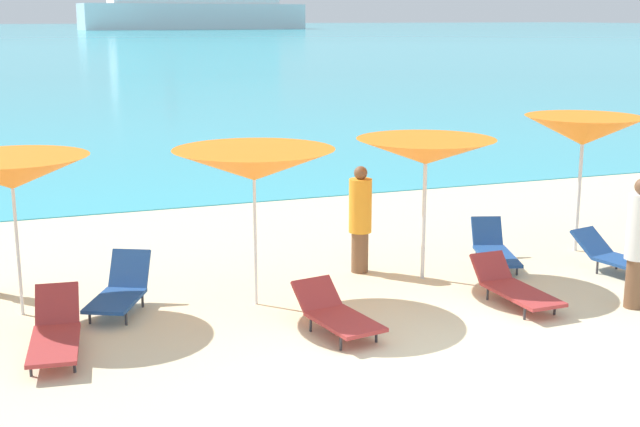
{
  "coord_description": "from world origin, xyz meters",
  "views": [
    {
      "loc": [
        -4.7,
        -8.02,
        4.0
      ],
      "look_at": [
        -0.44,
        3.37,
        1.2
      ],
      "focal_mm": 48.38,
      "sensor_mm": 36.0,
      "label": 1
    }
  ],
  "objects_px": {
    "umbrella_5": "(583,131)",
    "lounge_chair_3": "(514,287)",
    "lounge_chair_4": "(55,332)",
    "lounge_chair_7": "(616,256)",
    "beachgoer_4": "(639,240)",
    "umbrella_2": "(11,173)",
    "lounge_chair_8": "(336,313)",
    "umbrella_3": "(254,165)",
    "beachgoer_1": "(360,217)",
    "lounge_chair_9": "(120,290)",
    "cruise_ship": "(195,0)",
    "umbrella_4": "(426,152)",
    "lounge_chair_2": "(494,249)"
  },
  "relations": [
    {
      "from": "lounge_chair_8",
      "to": "cruise_ship",
      "type": "height_order",
      "value": "cruise_ship"
    },
    {
      "from": "umbrella_2",
      "to": "lounge_chair_8",
      "type": "bearing_deg",
      "value": -29.77
    },
    {
      "from": "umbrella_2",
      "to": "cruise_ship",
      "type": "xyz_separation_m",
      "value": [
        57.27,
        246.88,
        6.62
      ]
    },
    {
      "from": "beachgoer_1",
      "to": "umbrella_2",
      "type": "bearing_deg",
      "value": -89.39
    },
    {
      "from": "lounge_chair_4",
      "to": "beachgoer_1",
      "type": "relative_size",
      "value": 1.02
    },
    {
      "from": "beachgoer_1",
      "to": "lounge_chair_3",
      "type": "bearing_deg",
      "value": 30.79
    },
    {
      "from": "lounge_chair_8",
      "to": "beachgoer_4",
      "type": "height_order",
      "value": "beachgoer_4"
    },
    {
      "from": "lounge_chair_9",
      "to": "beachgoer_4",
      "type": "xyz_separation_m",
      "value": [
        6.76,
        -2.37,
        0.67
      ]
    },
    {
      "from": "umbrella_5",
      "to": "lounge_chair_9",
      "type": "height_order",
      "value": "umbrella_5"
    },
    {
      "from": "cruise_ship",
      "to": "lounge_chair_8",
      "type": "bearing_deg",
      "value": -109.32
    },
    {
      "from": "lounge_chair_7",
      "to": "cruise_ship",
      "type": "bearing_deg",
      "value": 66.08
    },
    {
      "from": "lounge_chair_3",
      "to": "beachgoer_4",
      "type": "distance_m",
      "value": 1.81
    },
    {
      "from": "umbrella_5",
      "to": "lounge_chair_7",
      "type": "bearing_deg",
      "value": -101.07
    },
    {
      "from": "lounge_chair_3",
      "to": "cruise_ship",
      "type": "xyz_separation_m",
      "value": [
        50.72,
        248.84,
        8.35
      ]
    },
    {
      "from": "umbrella_2",
      "to": "cruise_ship",
      "type": "bearing_deg",
      "value": 76.94
    },
    {
      "from": "lounge_chair_8",
      "to": "lounge_chair_9",
      "type": "xyz_separation_m",
      "value": [
        -2.48,
        1.83,
        0.04
      ]
    },
    {
      "from": "umbrella_4",
      "to": "lounge_chair_7",
      "type": "xyz_separation_m",
      "value": [
        2.97,
        -0.86,
        -1.7
      ]
    },
    {
      "from": "umbrella_2",
      "to": "lounge_chair_2",
      "type": "relative_size",
      "value": 1.37
    },
    {
      "from": "umbrella_4",
      "to": "lounge_chair_2",
      "type": "xyz_separation_m",
      "value": [
        1.44,
        0.26,
        -1.73
      ]
    },
    {
      "from": "umbrella_3",
      "to": "beachgoer_4",
      "type": "height_order",
      "value": "umbrella_3"
    },
    {
      "from": "umbrella_3",
      "to": "beachgoer_1",
      "type": "distance_m",
      "value": 2.47
    },
    {
      "from": "umbrella_3",
      "to": "beachgoer_4",
      "type": "relative_size",
      "value": 1.26
    },
    {
      "from": "umbrella_4",
      "to": "lounge_chair_8",
      "type": "bearing_deg",
      "value": -140.84
    },
    {
      "from": "umbrella_4",
      "to": "beachgoer_4",
      "type": "distance_m",
      "value": 3.29
    },
    {
      "from": "umbrella_4",
      "to": "umbrella_5",
      "type": "xyz_separation_m",
      "value": [
        3.24,
        0.51,
        0.1
      ]
    },
    {
      "from": "umbrella_5",
      "to": "beachgoer_4",
      "type": "bearing_deg",
      "value": -111.49
    },
    {
      "from": "umbrella_3",
      "to": "lounge_chair_9",
      "type": "xyz_separation_m",
      "value": [
        -1.84,
        0.38,
        -1.7
      ]
    },
    {
      "from": "lounge_chair_2",
      "to": "beachgoer_4",
      "type": "distance_m",
      "value": 2.73
    },
    {
      "from": "lounge_chair_4",
      "to": "umbrella_4",
      "type": "bearing_deg",
      "value": 19.06
    },
    {
      "from": "lounge_chair_7",
      "to": "lounge_chair_9",
      "type": "height_order",
      "value": "lounge_chair_9"
    },
    {
      "from": "umbrella_5",
      "to": "lounge_chair_4",
      "type": "relative_size",
      "value": 1.34
    },
    {
      "from": "umbrella_2",
      "to": "lounge_chair_3",
      "type": "xyz_separation_m",
      "value": [
        6.55,
        -1.97,
        -1.73
      ]
    },
    {
      "from": "umbrella_2",
      "to": "beachgoer_4",
      "type": "height_order",
      "value": "umbrella_2"
    },
    {
      "from": "umbrella_5",
      "to": "lounge_chair_3",
      "type": "bearing_deg",
      "value": -141.48
    },
    {
      "from": "lounge_chair_7",
      "to": "umbrella_5",
      "type": "bearing_deg",
      "value": 66.04
    },
    {
      "from": "lounge_chair_4",
      "to": "lounge_chair_7",
      "type": "bearing_deg",
      "value": 9.27
    },
    {
      "from": "umbrella_4",
      "to": "umbrella_5",
      "type": "relative_size",
      "value": 0.97
    },
    {
      "from": "lounge_chair_3",
      "to": "umbrella_2",
      "type": "bearing_deg",
      "value": 161.46
    },
    {
      "from": "lounge_chair_4",
      "to": "lounge_chair_8",
      "type": "distance_m",
      "value": 3.48
    },
    {
      "from": "umbrella_2",
      "to": "lounge_chair_8",
      "type": "distance_m",
      "value": 4.66
    },
    {
      "from": "umbrella_5",
      "to": "lounge_chair_7",
      "type": "xyz_separation_m",
      "value": [
        -0.27,
        -1.37,
        -1.8
      ]
    },
    {
      "from": "beachgoer_1",
      "to": "umbrella_3",
      "type": "bearing_deg",
      "value": -66.79
    },
    {
      "from": "lounge_chair_9",
      "to": "lounge_chair_4",
      "type": "bearing_deg",
      "value": -100.37
    },
    {
      "from": "lounge_chair_7",
      "to": "beachgoer_4",
      "type": "xyz_separation_m",
      "value": [
        -0.83,
        -1.42,
        0.68
      ]
    },
    {
      "from": "lounge_chair_3",
      "to": "lounge_chair_4",
      "type": "distance_m",
      "value": 6.23
    },
    {
      "from": "lounge_chair_3",
      "to": "umbrella_4",
      "type": "bearing_deg",
      "value": 110.9
    },
    {
      "from": "umbrella_3",
      "to": "lounge_chair_3",
      "type": "xyz_separation_m",
      "value": [
        3.43,
        -1.26,
        -1.76
      ]
    },
    {
      "from": "cruise_ship",
      "to": "umbrella_2",
      "type": "bearing_deg",
      "value": -110.25
    },
    {
      "from": "beachgoer_4",
      "to": "umbrella_2",
      "type": "bearing_deg",
      "value": -124.82
    },
    {
      "from": "umbrella_2",
      "to": "lounge_chair_8",
      "type": "height_order",
      "value": "umbrella_2"
    }
  ]
}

